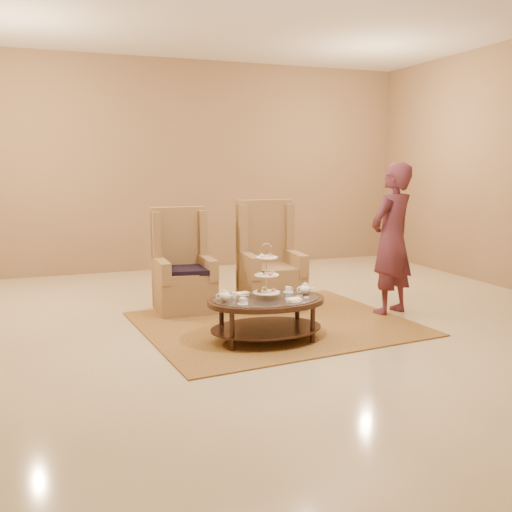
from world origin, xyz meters
name	(u,v)px	position (x,y,z in m)	size (l,w,h in m)	color
ground	(269,329)	(0.00, 0.00, 0.00)	(8.00, 8.00, 0.00)	beige
ceiling	(269,329)	(0.00, 0.00, 0.00)	(8.00, 8.00, 0.02)	beige
wall_back	(183,166)	(0.00, 4.00, 1.75)	(8.00, 0.04, 3.50)	#957451
rug	(275,324)	(0.13, 0.17, 0.01)	(3.10, 2.66, 0.02)	#A47F3A
tea_table	(266,306)	(-0.18, -0.38, 0.37)	(1.25, 0.90, 1.01)	black
armchair_left	(183,276)	(-0.68, 1.17, 0.43)	(0.68, 0.71, 1.26)	#987447
armchair_right	(269,271)	(0.39, 0.99, 0.45)	(0.77, 0.79, 1.33)	#987447
person	(392,239)	(1.61, 0.14, 0.90)	(0.77, 0.65, 1.80)	#592632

